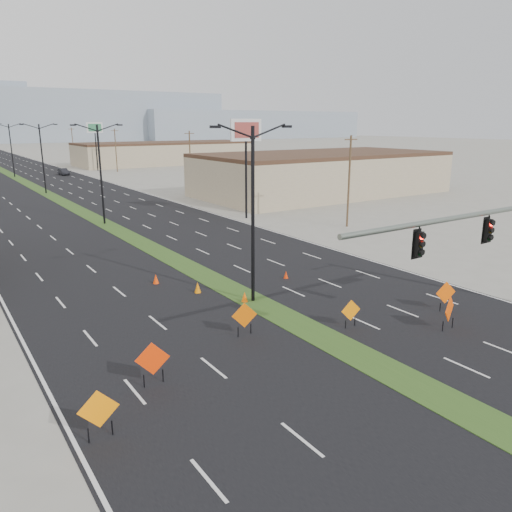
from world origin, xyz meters
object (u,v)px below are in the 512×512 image
construction_sign_3 (351,311)px  signal_mast (508,235)px  construction_sign_4 (449,310)px  cone_2 (286,275)px  car_mid (64,172)px  streetlight_2 (42,156)px  construction_sign_1 (152,360)px  cone_3 (156,279)px  streetlight_1 (101,171)px  pole_sign_east_far (95,131)px  streetlight_0 (253,210)px  cone_1 (198,288)px  construction_sign_5 (446,294)px  streetlight_3 (11,149)px  cone_0 (245,297)px  construction_sign_2 (244,316)px  pole_sign_east_near (246,137)px  construction_sign_0 (99,411)px

construction_sign_3 → signal_mast: bearing=-21.0°
construction_sign_4 → cone_2: bearing=77.6°
car_mid → streetlight_2: bearing=-109.9°
construction_sign_1 → cone_3: (5.20, 12.16, -0.76)m
streetlight_1 → pole_sign_east_far: pole_sign_east_far is taller
streetlight_0 → cone_1: bearing=122.9°
cone_3 → cone_1: bearing=-65.5°
construction_sign_5 → pole_sign_east_far: pole_sign_east_far is taller
streetlight_3 → construction_sign_4: size_ratio=5.54×
construction_sign_1 → cone_0: (8.13, 5.99, -0.76)m
signal_mast → cone_0: 14.30m
construction_sign_1 → construction_sign_2: bearing=35.2°
signal_mast → construction_sign_4: signal_mast is taller
streetlight_3 → cone_3: size_ratio=15.37×
streetlight_3 → cone_0: 84.06m
streetlight_1 → pole_sign_east_near: 15.41m
cone_0 → cone_2: cone_0 is taller
construction_sign_2 → car_mid: bearing=99.2°
streetlight_0 → cone_0: bearing=169.4°
construction_sign_3 → cone_3: size_ratio=2.27×
construction_sign_1 → cone_2: construction_sign_1 is taller
construction_sign_4 → cone_3: bearing=101.1°
streetlight_1 → construction_sign_4: streetlight_1 is taller
car_mid → streetlight_1: bearing=-100.7°
signal_mast → construction_sign_2: bearing=152.1°
cone_0 → streetlight_3: bearing=89.6°
streetlight_2 → construction_sign_2: (-3.05, -59.85, -4.42)m
streetlight_1 → pole_sign_east_far: size_ratio=0.97×
cone_1 → streetlight_1: bearing=85.3°
streetlight_2 → construction_sign_4: bearing=-84.8°
cone_2 → cone_3: (-7.73, 3.82, 0.06)m
construction_sign_5 → pole_sign_east_far: size_ratio=0.16×
cone_2 → construction_sign_0: bearing=-145.8°
cone_3 → pole_sign_east_near: bearing=43.0°
construction_sign_3 → cone_0: (-2.52, 6.11, -0.54)m
construction_sign_0 → cone_0: size_ratio=2.76×
construction_sign_3 → construction_sign_4: bearing=-27.4°
car_mid → pole_sign_east_near: pole_sign_east_near is taller
construction_sign_0 → pole_sign_east_near: (25.56, 30.87, 7.64)m
construction_sign_1 → construction_sign_3: construction_sign_1 is taller
cone_0 → cone_1: 3.38m
construction_sign_0 → cone_1: 14.83m
streetlight_1 → cone_1: (-2.02, -24.87, -5.08)m
cone_1 → cone_2: 6.34m
streetlight_1 → car_mid: bearing=80.8°
streetlight_3 → construction_sign_3: (2.00, -90.01, -4.55)m
construction_sign_1 → cone_0: construction_sign_1 is taller
signal_mast → streetlight_1: streetlight_1 is taller
construction_sign_0 → construction_sign_1: size_ratio=0.98×
streetlight_0 → streetlight_2: (0.00, 56.00, 0.00)m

